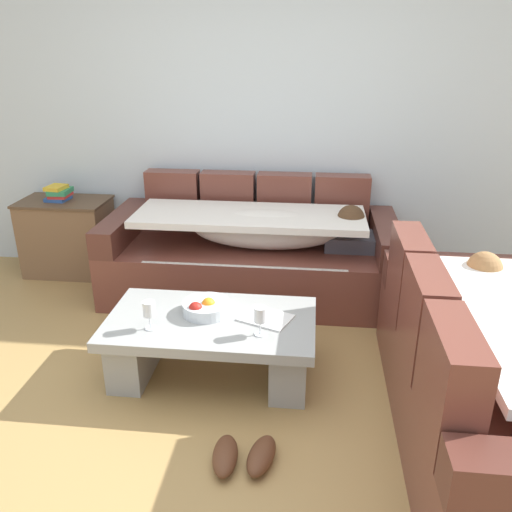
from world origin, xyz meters
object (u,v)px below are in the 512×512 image
at_px(wine_glass_near_right, 260,316).
at_px(book_stack_on_cabinet, 59,193).
at_px(couch_near_window, 492,376).
at_px(wine_glass_near_left, 149,310).
at_px(open_magazine, 266,318).
at_px(pair_of_shoes, 243,456).
at_px(couch_along_wall, 255,253).
at_px(side_cabinet, 68,237).
at_px(fruit_bowl, 206,307).
at_px(coffee_table, 211,340).

xyz_separation_m(wine_glass_near_right, book_stack_on_cabinet, (-1.82, 1.52, 0.21)).
xyz_separation_m(couch_near_window, wine_glass_near_right, (-1.16, 0.19, 0.16)).
xyz_separation_m(wine_glass_near_left, book_stack_on_cabinet, (-1.21, 1.52, 0.21)).
distance_m(open_magazine, pair_of_shoes, 0.81).
xyz_separation_m(couch_along_wall, couch_near_window, (1.34, -1.49, 0.00)).
distance_m(wine_glass_near_right, side_cabinet, 2.36).
bearing_deg(pair_of_shoes, fruit_bowl, 112.91).
bearing_deg(wine_glass_near_right, couch_along_wall, 97.76).
distance_m(couch_near_window, wine_glass_near_left, 1.79).
bearing_deg(book_stack_on_cabinet, side_cabinet, -7.52).
distance_m(coffee_table, book_stack_on_cabinet, 2.10).
height_order(fruit_bowl, book_stack_on_cabinet, book_stack_on_cabinet).
bearing_deg(couch_along_wall, open_magazine, -80.25).
xyz_separation_m(couch_along_wall, wine_glass_near_left, (-0.44, -1.29, 0.16)).
bearing_deg(couch_along_wall, book_stack_on_cabinet, 172.01).
height_order(couch_along_wall, pair_of_shoes, couch_along_wall).
bearing_deg(book_stack_on_cabinet, fruit_bowl, -41.59).
xyz_separation_m(wine_glass_near_right, side_cabinet, (-1.80, 1.52, -0.17)).
bearing_deg(couch_near_window, coffee_table, 76.90).
bearing_deg(fruit_bowl, wine_glass_near_right, -31.11).
xyz_separation_m(wine_glass_near_left, wine_glass_near_right, (0.61, 0.00, 0.00)).
xyz_separation_m(wine_glass_near_left, side_cabinet, (-1.19, 1.52, -0.17)).
bearing_deg(side_cabinet, couch_along_wall, -8.00).
relative_size(coffee_table, pair_of_shoes, 3.69).
height_order(couch_near_window, fruit_bowl, couch_near_window).
bearing_deg(wine_glass_near_left, couch_near_window, -6.18).
bearing_deg(couch_near_window, pair_of_shoes, 106.69).
bearing_deg(fruit_bowl, wine_glass_near_left, -142.44).
xyz_separation_m(couch_near_window, wine_glass_near_left, (-1.78, 0.19, 0.16)).
height_order(fruit_bowl, wine_glass_near_right, wine_glass_near_right).
relative_size(fruit_bowl, wine_glass_near_right, 1.69).
xyz_separation_m(couch_along_wall, side_cabinet, (-1.62, 0.23, -0.01)).
distance_m(side_cabinet, pair_of_shoes, 2.74).
bearing_deg(open_magazine, coffee_table, -151.29).
distance_m(fruit_bowl, wine_glass_near_right, 0.41).
bearing_deg(book_stack_on_cabinet, wine_glass_near_left, -51.48).
bearing_deg(couch_near_window, couch_along_wall, 42.05).
height_order(couch_near_window, pair_of_shoes, couch_near_window).
bearing_deg(coffee_table, wine_glass_near_left, -154.36).
bearing_deg(fruit_bowl, book_stack_on_cabinet, 138.41).
relative_size(couch_near_window, wine_glass_near_right, 11.40).
bearing_deg(fruit_bowl, open_magazine, -3.81).
xyz_separation_m(coffee_table, side_cabinet, (-1.50, 1.37, 0.08)).
bearing_deg(pair_of_shoes, wine_glass_near_left, 137.11).
bearing_deg(couch_near_window, side_cabinet, 59.95).
relative_size(couch_along_wall, wine_glass_near_right, 13.25).
bearing_deg(couch_along_wall, couch_near_window, -47.95).
distance_m(coffee_table, side_cabinet, 2.03).
relative_size(open_magazine, pair_of_shoes, 0.86).
bearing_deg(coffee_table, side_cabinet, 137.47).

